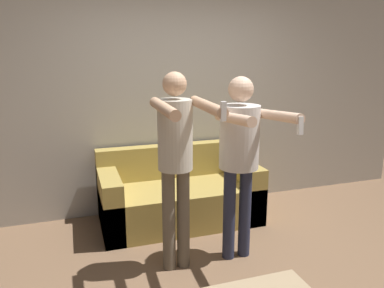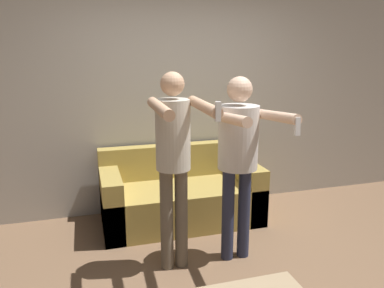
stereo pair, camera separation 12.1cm
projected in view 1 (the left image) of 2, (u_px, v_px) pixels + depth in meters
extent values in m
cube|color=#B7B2A8|center=(173.00, 95.00, 4.32)|extent=(6.40, 0.06, 2.70)
cube|color=#AD9347|center=(180.00, 203.00, 4.13)|extent=(1.71, 0.83, 0.42)
cube|color=#AD9347|center=(171.00, 161.00, 4.34)|extent=(1.71, 0.16, 0.38)
cube|color=#AD9347|center=(110.00, 203.00, 3.87)|extent=(0.20, 0.83, 0.63)
cube|color=#AD9347|center=(242.00, 187.00, 4.33)|extent=(0.20, 0.83, 0.63)
cylinder|color=#6B6051|center=(169.00, 220.00, 3.17)|extent=(0.11, 0.11, 0.90)
cylinder|color=#6B6051|center=(183.00, 218.00, 3.21)|extent=(0.11, 0.11, 0.90)
cylinder|color=beige|center=(175.00, 135.00, 3.01)|extent=(0.28, 0.28, 0.57)
sphere|color=tan|center=(175.00, 84.00, 2.92)|extent=(0.19, 0.19, 0.19)
cylinder|color=tan|center=(164.00, 108.00, 2.62)|extent=(0.08, 0.60, 0.09)
cylinder|color=tan|center=(207.00, 106.00, 2.72)|extent=(0.08, 0.60, 0.09)
cube|color=white|center=(223.00, 111.00, 2.45)|extent=(0.04, 0.03, 0.13)
cylinder|color=#282D47|center=(229.00, 214.00, 3.34)|extent=(0.11, 0.11, 0.85)
cylinder|color=#282D47|center=(245.00, 212.00, 3.39)|extent=(0.11, 0.11, 0.85)
cylinder|color=silver|center=(239.00, 137.00, 3.20)|extent=(0.34, 0.34, 0.55)
sphere|color=beige|center=(241.00, 89.00, 3.10)|extent=(0.21, 0.21, 0.21)
cylinder|color=beige|center=(234.00, 119.00, 2.82)|extent=(0.08, 0.60, 0.13)
cylinder|color=beige|center=(279.00, 116.00, 2.93)|extent=(0.08, 0.60, 0.13)
cube|color=white|center=(300.00, 126.00, 2.67)|extent=(0.04, 0.04, 0.13)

